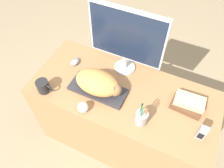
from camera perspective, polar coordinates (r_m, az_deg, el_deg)
name	(u,v)px	position (r m, az deg, el deg)	size (l,w,h in m)	color
ground_plane	(107,165)	(2.15, -1.35, -20.39)	(12.00, 12.00, 0.00)	#998466
desk	(122,118)	(1.90, 2.54, -8.87)	(1.36, 0.61, 0.77)	#9E7047
keyboard	(98,89)	(1.57, -3.70, -1.43)	(0.41, 0.17, 0.02)	#2D2D33
cat	(99,83)	(1.50, -3.49, 0.31)	(0.34, 0.20, 0.14)	#D18C47
monitor	(126,38)	(1.50, 3.80, 11.96)	(0.54, 0.16, 0.53)	#B7B7BC
computer_mouse	(75,62)	(1.76, -9.66, 5.76)	(0.06, 0.09, 0.03)	gray
coffee_mug	(43,86)	(1.61, -17.49, -0.58)	(0.12, 0.09, 0.09)	black
pen_cup	(141,118)	(1.41, 7.70, -8.67)	(0.08, 0.08, 0.21)	#939399
baseball	(83,107)	(1.47, -7.56, -6.05)	(0.07, 0.07, 0.07)	silver
phone	(202,133)	(1.44, 22.43, -11.71)	(0.05, 0.03, 0.13)	#99999E
book_stack	(188,103)	(1.56, 19.28, -4.70)	(0.21, 0.17, 0.08)	brown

